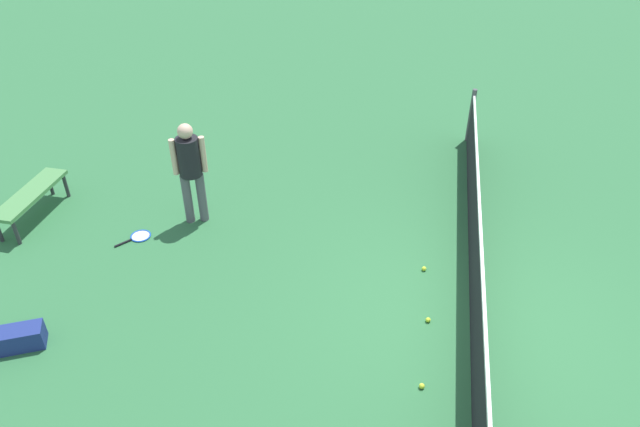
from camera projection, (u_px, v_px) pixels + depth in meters
ground_plane at (471, 319)px, 7.69m from camera, size 40.00×40.00×0.00m
court_net at (477, 290)px, 7.41m from camera, size 10.09×0.09×1.07m
player_near_side at (190, 166)px, 8.92m from camera, size 0.44×0.52×1.70m
tennis_racket_near_player at (139, 237)px, 9.12m from camera, size 0.56×0.50×0.03m
tennis_ball_near_player at (428, 320)px, 7.63m from camera, size 0.07×0.07×0.07m
tennis_ball_by_net at (424, 269)px, 8.46m from camera, size 0.07×0.07×0.07m
tennis_ball_midcourt at (422, 386)px, 6.77m from camera, size 0.07×0.07×0.07m
courtside_bench at (30, 196)px, 9.32m from camera, size 1.51×0.44×0.48m
equipment_bag at (13, 339)px, 7.22m from camera, size 0.60×0.84×0.28m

